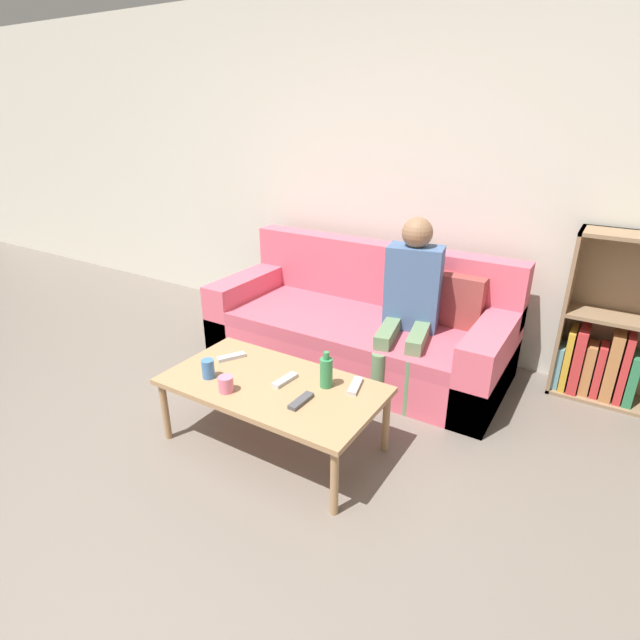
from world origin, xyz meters
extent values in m
plane|color=#70665B|center=(0.00, 0.00, 0.00)|extent=(22.00, 22.00, 0.00)
cube|color=beige|center=(0.00, 2.66, 1.30)|extent=(12.00, 0.06, 2.60)
cube|color=#DB5B70|center=(0.10, 2.05, 0.14)|extent=(2.16, 0.92, 0.28)
cube|color=#C95467|center=(0.10, 1.96, 0.33)|extent=(1.72, 0.74, 0.10)
cube|color=#DB5B70|center=(0.10, 2.42, 0.61)|extent=(2.16, 0.18, 0.46)
cube|color=#DB5B70|center=(-0.87, 2.05, 0.27)|extent=(0.22, 0.92, 0.54)
cube|color=#DB5B70|center=(1.07, 2.05, 0.27)|extent=(0.22, 0.92, 0.54)
cube|color=#93423D|center=(0.76, 2.27, 0.56)|extent=(0.36, 0.12, 0.36)
cube|color=#8E7051|center=(1.41, 2.48, 0.55)|extent=(0.02, 0.28, 1.10)
cube|color=#8E7051|center=(1.77, 2.61, 0.55)|extent=(0.73, 0.02, 1.10)
cube|color=#8E7051|center=(1.77, 2.48, 0.01)|extent=(0.73, 0.28, 0.02)
cube|color=#8E7051|center=(1.77, 2.48, 0.57)|extent=(0.68, 0.28, 0.02)
cube|color=#6699A8|center=(1.44, 2.46, 0.17)|extent=(0.04, 0.18, 0.30)
cube|color=gold|center=(1.49, 2.47, 0.24)|extent=(0.04, 0.22, 0.43)
cube|color=red|center=(1.55, 2.47, 0.25)|extent=(0.06, 0.23, 0.44)
cube|color=#B77542|center=(1.62, 2.46, 0.20)|extent=(0.06, 0.16, 0.35)
cube|color=red|center=(1.68, 2.46, 0.20)|extent=(0.05, 0.16, 0.36)
cube|color=#B77542|center=(1.75, 2.47, 0.26)|extent=(0.07, 0.20, 0.46)
cube|color=red|center=(1.81, 2.46, 0.25)|extent=(0.04, 0.19, 0.46)
cube|color=#2D7A4C|center=(1.87, 2.46, 0.19)|extent=(0.05, 0.19, 0.34)
cylinder|color=#A87F56|center=(-0.39, 0.66, 0.18)|extent=(0.04, 0.04, 0.37)
cylinder|color=#A87F56|center=(0.73, 0.66, 0.18)|extent=(0.04, 0.04, 0.37)
cylinder|color=#A87F56|center=(-0.39, 1.22, 0.18)|extent=(0.04, 0.04, 0.37)
cylinder|color=#A87F56|center=(0.73, 1.22, 0.18)|extent=(0.04, 0.04, 0.37)
cube|color=#A87F56|center=(0.17, 0.94, 0.38)|extent=(1.20, 0.65, 0.03)
cylinder|color=#66845B|center=(0.50, 1.59, 0.19)|extent=(0.11, 0.11, 0.38)
cylinder|color=#66845B|center=(0.70, 1.63, 0.19)|extent=(0.11, 0.11, 0.38)
cube|color=#66845B|center=(0.45, 1.83, 0.43)|extent=(0.18, 0.42, 0.09)
cube|color=#66845B|center=(0.65, 1.87, 0.43)|extent=(0.18, 0.42, 0.09)
cube|color=#476693|center=(0.50, 2.09, 0.67)|extent=(0.39, 0.27, 0.57)
sphere|color=#936B4C|center=(0.50, 2.09, 1.04)|extent=(0.20, 0.20, 0.20)
cylinder|color=#3D70B2|center=(-0.17, 0.81, 0.45)|extent=(0.07, 0.07, 0.11)
cylinder|color=pink|center=(0.01, 0.75, 0.44)|extent=(0.08, 0.08, 0.09)
cube|color=#B7B7BC|center=(0.22, 0.99, 0.41)|extent=(0.06, 0.17, 0.02)
cube|color=#B7B7BC|center=(-0.21, 1.05, 0.41)|extent=(0.13, 0.17, 0.02)
cube|color=#B7B7BC|center=(0.58, 1.14, 0.41)|extent=(0.09, 0.18, 0.02)
cube|color=#47474C|center=(0.41, 0.86, 0.41)|extent=(0.05, 0.17, 0.02)
cylinder|color=#33844C|center=(0.44, 1.07, 0.48)|extent=(0.07, 0.07, 0.16)
cylinder|color=#33844C|center=(0.44, 1.07, 0.58)|extent=(0.03, 0.03, 0.04)
camera|label=1|loc=(1.63, -0.93, 1.79)|focal=28.00mm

